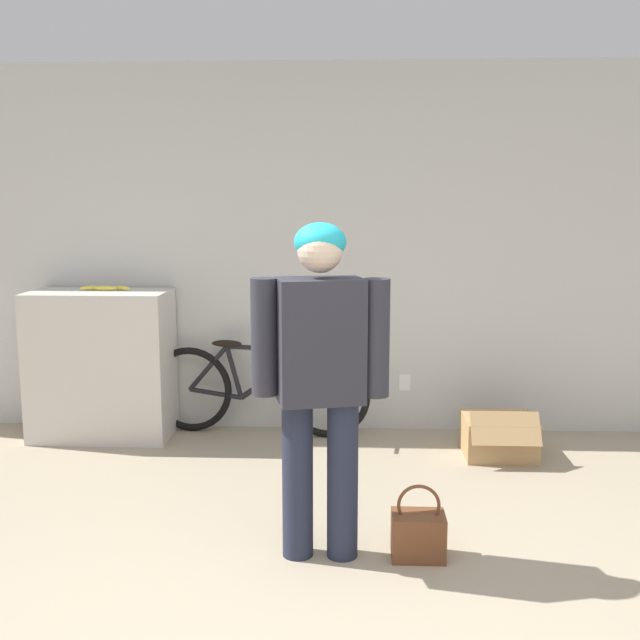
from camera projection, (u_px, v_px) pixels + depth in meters
The scene contains 7 objects.
wall_back at pixel (329, 251), 5.32m from camera, with size 8.00×0.07×2.60m.
side_shelf at pixel (102, 365), 5.23m from camera, with size 0.96×0.49×1.04m.
person at pixel (320, 365), 3.39m from camera, with size 0.63×0.33×1.56m.
bicycle at pixel (257, 389), 5.31m from camera, with size 1.61×0.46×0.69m.
banana at pixel (105, 288), 5.19m from camera, with size 0.37×0.09×0.04m.
handbag at pixel (418, 534), 3.49m from camera, with size 0.25×0.18×0.36m.
cardboard_box at pixel (499, 436), 4.89m from camera, with size 0.45×0.49×0.34m.
Camera 1 is at (0.18, -2.34, 1.66)m, focal length 42.00 mm.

